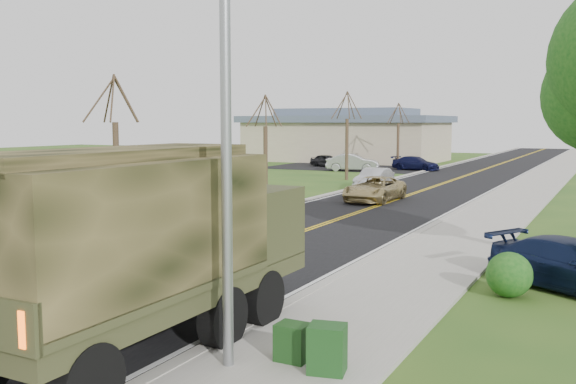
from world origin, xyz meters
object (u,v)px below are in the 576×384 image
Objects in this scene: military_truck at (143,237)px; utility_box_near at (327,349)px; suv_champagne at (375,189)px; sedan_silver at (374,179)px; utility_box_far at (293,342)px; pickup_navy at (574,266)px.

military_truck reaches higher than utility_box_near.
sedan_silver is at bearing 111.41° from suv_champagne.
military_truck is 11.64× the size of utility_box_far.
military_truck is 29.99m from sedan_silver.
pickup_navy reaches higher than utility_box_far.
suv_champagne is 5.94× the size of utility_box_near.
pickup_navy is 8.49m from utility_box_near.
military_truck reaches higher than sedan_silver.
military_truck is 1.90× the size of sedan_silver.
sedan_silver is at bearing 102.27° from military_truck.
sedan_silver is 24.60m from pickup_navy.
suv_champagne is 1.19× the size of sedan_silver.
sedan_silver is 6.13× the size of utility_box_far.
utility_box_near is (7.42, -22.82, -0.16)m from suv_champagne.
utility_box_far is (8.88, -28.62, -0.23)m from sedan_silver.
pickup_navy reaches higher than utility_box_near.
suv_champagne is 6.41m from sedan_silver.
suv_champagne is 18.37m from pickup_navy.
utility_box_far is at bearing -72.23° from suv_champagne.
utility_box_near is at bearing -71.41° from sedan_silver.
suv_champagne is 1.07× the size of pickup_navy.
suv_champagne reaches higher than pickup_navy.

